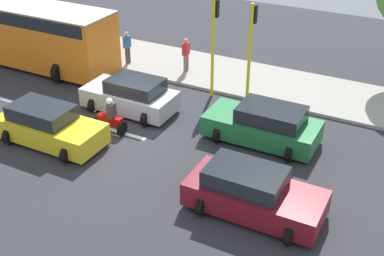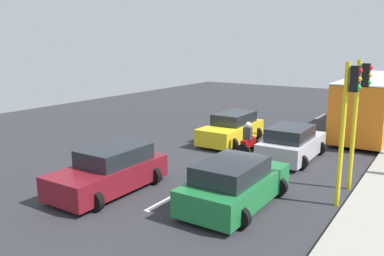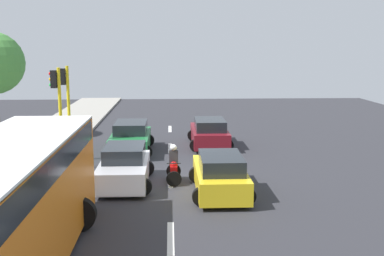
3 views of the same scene
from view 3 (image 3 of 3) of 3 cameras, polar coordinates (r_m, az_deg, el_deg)
name	(u,v)px [view 3 (image 3 of 3)]	position (r m, az deg, el deg)	size (l,w,h in m)	color
ground_plane	(170,181)	(19.55, -2.63, -6.36)	(40.00, 60.00, 0.10)	#2D2D33
lane_stripe_far_north	(170,129)	(31.24, -2.67, -0.11)	(0.20, 2.40, 0.01)	white
lane_stripe_north	(170,148)	(25.35, -2.65, -2.45)	(0.20, 2.40, 0.01)	white
lane_stripe_mid	(170,179)	(19.53, -2.63, -6.21)	(0.20, 2.40, 0.01)	white
lane_stripe_south	(171,238)	(13.87, -2.59, -13.08)	(0.20, 2.40, 0.01)	white
car_yellow_cab	(220,175)	(17.57, 3.41, -5.66)	(2.21, 4.26, 1.52)	yellow
car_silver	(124,167)	(18.85, -8.15, -4.67)	(2.26, 4.01, 1.52)	#B7B7BC
car_green	(131,138)	(24.62, -7.41, -1.22)	(2.34, 4.36, 1.52)	#1E7238
car_maroon	(209,133)	(25.81, 2.12, -0.63)	(2.30, 4.28, 1.52)	maroon
motorcycle	(174,166)	(19.04, -2.22, -4.64)	(0.60, 1.30, 1.53)	black
pedestrian_by_tree	(7,158)	(19.93, -21.35, -3.43)	(0.40, 0.24, 1.69)	#72604C
traffic_light_corner	(58,104)	(21.29, -15.87, 2.80)	(0.49, 0.24, 4.50)	yellow
traffic_light_midblock	(66,100)	(22.96, -14.91, 3.33)	(0.49, 0.24, 4.50)	yellow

